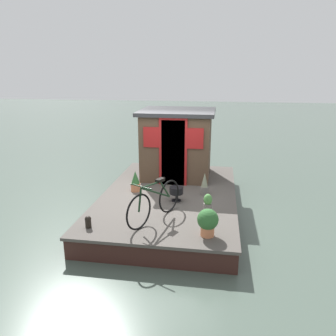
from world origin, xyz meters
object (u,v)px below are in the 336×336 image
at_px(potted_plant_geranium, 208,221).
at_px(mooring_bollard, 88,221).
at_px(potted_plant_mint, 208,204).
at_px(bicycle, 155,202).
at_px(charcoal_grill, 176,191).
at_px(potted_plant_lavender, 135,182).
at_px(houseboat_cabin, 177,143).
at_px(potted_plant_sage, 205,184).

xyz_separation_m(potted_plant_geranium, mooring_bollard, (-0.03, 2.26, -0.16)).
bearing_deg(potted_plant_mint, bicycle, 115.14).
xyz_separation_m(potted_plant_geranium, charcoal_grill, (1.57, 0.78, -0.05)).
bearing_deg(bicycle, potted_plant_mint, -64.86).
relative_size(potted_plant_geranium, potted_plant_mint, 1.19).
distance_m(potted_plant_geranium, charcoal_grill, 1.76).
relative_size(bicycle, potted_plant_geranium, 2.95).
height_order(potted_plant_lavender, potted_plant_mint, potted_plant_lavender).
bearing_deg(charcoal_grill, houseboat_cabin, 7.02).
relative_size(potted_plant_sage, mooring_bollard, 2.31).
bearing_deg(potted_plant_sage, houseboat_cabin, 31.52).
distance_m(potted_plant_lavender, potted_plant_geranium, 2.77).
xyz_separation_m(potted_plant_mint, charcoal_grill, (0.59, 0.74, 0.02)).
height_order(potted_plant_sage, charcoal_grill, potted_plant_sage).
bearing_deg(potted_plant_sage, potted_plant_mint, -173.54).
height_order(potted_plant_geranium, mooring_bollard, potted_plant_geranium).
xyz_separation_m(potted_plant_geranium, potted_plant_mint, (0.98, 0.04, -0.07)).
relative_size(potted_plant_mint, mooring_bollard, 1.82).
xyz_separation_m(houseboat_cabin, mooring_bollard, (-3.50, 1.25, -0.81)).
xyz_separation_m(potted_plant_lavender, mooring_bollard, (-2.08, 0.40, -0.12)).
relative_size(charcoal_grill, mooring_bollard, 1.41).
distance_m(potted_plant_lavender, potted_plant_mint, 2.11).
bearing_deg(mooring_bollard, bicycle, -66.10).
relative_size(houseboat_cabin, charcoal_grill, 6.04).
bearing_deg(potted_plant_lavender, bicycle, -152.87).
height_order(houseboat_cabin, potted_plant_mint, houseboat_cabin).
relative_size(houseboat_cabin, mooring_bollard, 8.49).
relative_size(potted_plant_mint, charcoal_grill, 1.29).
relative_size(bicycle, charcoal_grill, 4.56).
bearing_deg(charcoal_grill, potted_plant_sage, -50.17).
xyz_separation_m(houseboat_cabin, potted_plant_lavender, (-1.42, 0.85, -0.70)).
height_order(houseboat_cabin, potted_plant_sage, houseboat_cabin).
height_order(potted_plant_geranium, potted_plant_mint, potted_plant_geranium).
xyz_separation_m(potted_plant_lavender, potted_plant_geranium, (-2.06, -1.86, 0.04)).
height_order(houseboat_cabin, mooring_bollard, houseboat_cabin).
distance_m(potted_plant_geranium, potted_plant_sage, 2.09).
bearing_deg(mooring_bollard, potted_plant_mint, -65.52).
relative_size(bicycle, potted_plant_sage, 2.77).
bearing_deg(bicycle, potted_plant_lavender, 27.13).
distance_m(potted_plant_geranium, mooring_bollard, 2.27).
xyz_separation_m(bicycle, charcoal_grill, (1.07, -0.29, -0.15)).
height_order(potted_plant_geranium, charcoal_grill, potted_plant_geranium).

